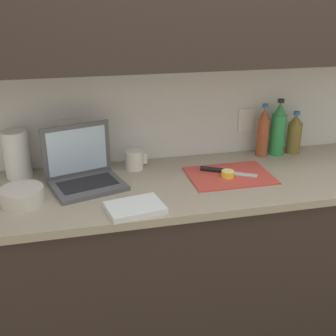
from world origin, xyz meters
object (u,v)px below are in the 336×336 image
at_px(bottle_oil_tall, 278,129).
at_px(bottle_green_soda, 294,134).
at_px(paper_towel_roll, 17,154).
at_px(cutting_board, 230,175).
at_px(lemon_half_cut, 228,174).
at_px(measuring_cup, 134,160).
at_px(bottle_water_clear, 263,132).
at_px(knife, 219,170).
at_px(laptop, 83,171).
at_px(bowl_white, 22,196).

bearing_deg(bottle_oil_tall, bottle_green_soda, 0.00).
bearing_deg(paper_towel_roll, bottle_green_soda, 0.18).
bearing_deg(cutting_board, lemon_half_cut, -130.07).
xyz_separation_m(cutting_board, measuring_cup, (-0.42, 0.19, 0.04)).
bearing_deg(bottle_water_clear, bottle_oil_tall, 0.00).
bearing_deg(knife, bottle_water_clear, 60.46).
distance_m(laptop, paper_towel_roll, 0.33).
bearing_deg(knife, bottle_green_soda, 49.92).
bearing_deg(paper_towel_roll, bottle_oil_tall, 0.19).
distance_m(cutting_board, measuring_cup, 0.47).
bearing_deg(bottle_oil_tall, bottle_water_clear, -180.00).
xyz_separation_m(knife, bottle_green_soda, (0.49, 0.19, 0.09)).
xyz_separation_m(bottle_green_soda, bottle_oil_tall, (-0.10, 0.00, 0.03)).
relative_size(knife, bowl_white, 1.42).
xyz_separation_m(bottle_oil_tall, bottle_water_clear, (-0.09, -0.00, -0.01)).
distance_m(bottle_oil_tall, bottle_water_clear, 0.09).
distance_m(measuring_cup, bowl_white, 0.57).
bearing_deg(lemon_half_cut, knife, 108.91).
bearing_deg(bowl_white, laptop, 28.90).
bearing_deg(lemon_half_cut, cutting_board, 49.93).
height_order(knife, bowl_white, bowl_white).
relative_size(laptop, paper_towel_roll, 1.62).
bearing_deg(measuring_cup, paper_towel_roll, 176.90).
bearing_deg(paper_towel_roll, knife, -11.06).
bearing_deg(lemon_half_cut, laptop, 171.68).
relative_size(lemon_half_cut, bottle_green_soda, 0.26).
xyz_separation_m(bottle_water_clear, paper_towel_roll, (-1.23, -0.00, -0.02)).
distance_m(cutting_board, bottle_water_clear, 0.37).
distance_m(knife, bottle_water_clear, 0.37).
relative_size(knife, measuring_cup, 2.33).
bearing_deg(laptop, lemon_half_cut, -24.45).
height_order(knife, measuring_cup, measuring_cup).
height_order(knife, bottle_green_soda, bottle_green_soda).
distance_m(laptop, knife, 0.64).
distance_m(laptop, bottle_green_soda, 1.14).
xyz_separation_m(knife, measuring_cup, (-0.38, 0.15, 0.03)).
bearing_deg(bowl_white, measuring_cup, 27.22).
distance_m(laptop, bottle_water_clear, 0.95).
relative_size(bottle_oil_tall, paper_towel_roll, 1.33).
relative_size(laptop, bottle_water_clear, 1.31).
relative_size(bottle_green_soda, bowl_white, 1.30).
distance_m(lemon_half_cut, bowl_white, 0.91).
height_order(cutting_board, knife, knife).
height_order(bottle_water_clear, measuring_cup, bottle_water_clear).
height_order(bottle_green_soda, measuring_cup, bottle_green_soda).
height_order(cutting_board, paper_towel_roll, paper_towel_roll).
bearing_deg(bottle_green_soda, bottle_water_clear, -180.00).
distance_m(bottle_water_clear, paper_towel_roll, 1.23).
height_order(knife, lemon_half_cut, lemon_half_cut).
relative_size(lemon_half_cut, paper_towel_roll, 0.27).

